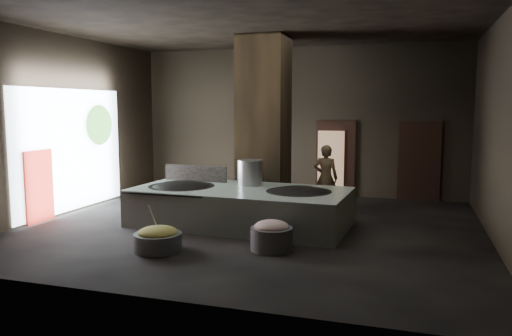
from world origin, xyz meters
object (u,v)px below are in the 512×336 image
(veg_basin, at_px, (158,242))
(hearth_platform, at_px, (240,207))
(cook, at_px, (326,178))
(meat_basin, at_px, (272,239))
(wok_right, at_px, (299,196))
(wok_left, at_px, (182,190))
(stock_pot, at_px, (250,173))

(veg_basin, bearing_deg, hearth_platform, 71.38)
(cook, xyz_separation_m, meat_basin, (-0.35, -3.93, -0.64))
(hearth_platform, relative_size, wok_right, 3.41)
(hearth_platform, xyz_separation_m, veg_basin, (-0.81, -2.41, -0.26))
(meat_basin, bearing_deg, veg_basin, -161.75)
(wok_right, height_order, veg_basin, wok_right)
(wok_left, distance_m, stock_pot, 1.66)
(wok_right, bearing_deg, cook, 83.84)
(meat_basin, bearing_deg, hearth_platform, 125.39)
(cook, distance_m, veg_basin, 5.24)
(wok_right, bearing_deg, wok_left, -177.95)
(hearth_platform, height_order, cook, cook)
(hearth_platform, relative_size, wok_left, 3.17)
(meat_basin, bearing_deg, stock_pot, 117.36)
(stock_pot, xyz_separation_m, meat_basin, (1.18, -2.28, -0.91))
(cook, bearing_deg, meat_basin, 87.15)
(hearth_platform, distance_m, veg_basin, 2.55)
(wok_left, bearing_deg, meat_basin, -32.11)
(hearth_platform, distance_m, meat_basin, 2.14)
(wok_right, relative_size, stock_pot, 2.25)
(wok_right, xyz_separation_m, cook, (0.23, 2.15, 0.11))
(wok_left, bearing_deg, hearth_platform, 1.97)
(stock_pot, bearing_deg, wok_right, -21.04)
(wok_left, bearing_deg, cook, 36.60)
(wok_right, xyz_separation_m, stock_pot, (-1.30, 0.50, 0.38))
(hearth_platform, distance_m, stock_pot, 0.90)
(hearth_platform, bearing_deg, cook, 57.24)
(hearth_platform, xyz_separation_m, meat_basin, (1.23, -1.73, -0.20))
(veg_basin, bearing_deg, meat_basin, 18.25)
(stock_pot, bearing_deg, veg_basin, -106.24)
(hearth_platform, relative_size, cook, 2.82)
(veg_basin, bearing_deg, cook, 62.56)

